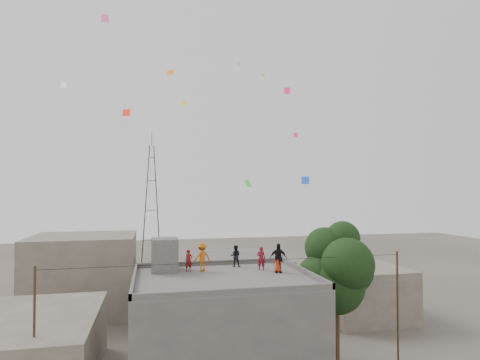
# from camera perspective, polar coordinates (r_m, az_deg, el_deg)

# --- Properties ---
(main_building) EXTENTS (10.00, 8.00, 6.10)m
(main_building) POSITION_cam_1_polar(r_m,az_deg,el_deg) (24.36, -2.45, -20.70)
(main_building) COLOR #514E4C
(main_building) RESTS_ON ground
(parapet) EXTENTS (10.00, 8.00, 0.30)m
(parapet) POSITION_cam_1_polar(r_m,az_deg,el_deg) (23.50, -2.44, -13.31)
(parapet) COLOR #514E4C
(parapet) RESTS_ON main_building
(stair_head_box) EXTENTS (1.60, 1.80, 2.00)m
(stair_head_box) POSITION_cam_1_polar(r_m,az_deg,el_deg) (25.57, -10.67, -10.39)
(stair_head_box) COLOR #514E4C
(stair_head_box) RESTS_ON main_building
(neighbor_west) EXTENTS (8.00, 10.00, 4.00)m
(neighbor_west) POSITION_cam_1_polar(r_m,az_deg,el_deg) (27.17, -28.57, -20.80)
(neighbor_west) COLOR #605A4C
(neighbor_west) RESTS_ON ground
(neighbor_north) EXTENTS (12.00, 9.00, 5.00)m
(neighbor_north) POSITION_cam_1_polar(r_m,az_deg,el_deg) (38.12, -3.19, -14.50)
(neighbor_north) COLOR #514E4C
(neighbor_north) RESTS_ON ground
(neighbor_northwest) EXTENTS (9.00, 8.00, 7.00)m
(neighbor_northwest) POSITION_cam_1_polar(r_m,az_deg,el_deg) (39.83, -21.40, -12.36)
(neighbor_northwest) COLOR #605A4C
(neighbor_northwest) RESTS_ON ground
(neighbor_east) EXTENTS (7.00, 8.00, 4.40)m
(neighbor_east) POSITION_cam_1_polar(r_m,az_deg,el_deg) (38.33, 16.51, -14.83)
(neighbor_east) COLOR #605A4C
(neighbor_east) RESTS_ON ground
(tree) EXTENTS (4.90, 4.60, 9.10)m
(tree) POSITION_cam_1_polar(r_m,az_deg,el_deg) (26.36, 13.68, -12.31)
(tree) COLOR black
(tree) RESTS_ON ground
(utility_line) EXTENTS (20.12, 0.62, 7.40)m
(utility_line) POSITION_cam_1_polar(r_m,az_deg,el_deg) (23.04, -0.57, -19.80)
(utility_line) COLOR black
(utility_line) RESTS_ON ground
(transmission_tower) EXTENTS (2.97, 2.97, 20.01)m
(transmission_tower) POSITION_cam_1_polar(r_m,az_deg,el_deg) (62.69, -12.49, -3.33)
(transmission_tower) COLOR black
(transmission_tower) RESTS_ON ground
(person_red_adult) EXTENTS (0.62, 0.52, 1.46)m
(person_red_adult) POSITION_cam_1_polar(r_m,az_deg,el_deg) (25.47, 3.02, -11.07)
(person_red_adult) COLOR maroon
(person_red_adult) RESTS_ON main_building
(person_orange_child) EXTENTS (0.69, 0.72, 1.24)m
(person_orange_child) POSITION_cam_1_polar(r_m,az_deg,el_deg) (24.85, 5.35, -11.56)
(person_orange_child) COLOR #B33714
(person_orange_child) RESTS_ON main_building
(person_dark_child) EXTENTS (0.79, 0.68, 1.38)m
(person_dark_child) POSITION_cam_1_polar(r_m,az_deg,el_deg) (26.61, -0.66, -10.74)
(person_dark_child) COLOR black
(person_dark_child) RESTS_ON main_building
(person_dark_adult) EXTENTS (1.09, 0.64, 1.75)m
(person_dark_adult) POSITION_cam_1_polar(r_m,az_deg,el_deg) (24.77, 5.46, -10.99)
(person_dark_adult) COLOR black
(person_dark_adult) RESTS_ON main_building
(person_orange_adult) EXTENTS (1.28, 1.02, 1.73)m
(person_orange_adult) POSITION_cam_1_polar(r_m,az_deg,el_deg) (25.22, -5.44, -10.84)
(person_orange_adult) COLOR #BE6015
(person_orange_adult) RESTS_ON main_building
(person_red_child) EXTENTS (0.57, 0.47, 1.32)m
(person_red_child) POSITION_cam_1_polar(r_m,az_deg,el_deg) (25.24, -7.30, -11.30)
(person_red_child) COLOR maroon
(person_red_child) RESTS_ON main_building
(kites) EXTENTS (19.20, 12.58, 11.87)m
(kites) POSITION_cam_1_polar(r_m,az_deg,el_deg) (30.24, -3.27, 9.84)
(kites) COLOR red
(kites) RESTS_ON ground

